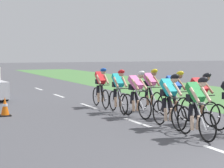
# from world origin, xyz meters

# --- Properties ---
(grass_verge) EXTENTS (7.00, 60.00, 0.01)m
(grass_verge) POSITION_xyz_m (6.98, 14.00, 0.00)
(grass_verge) COLOR #4C7F42
(grass_verge) RESTS_ON ground
(lane_markings_centre) EXTENTS (0.14, 21.60, 0.01)m
(lane_markings_centre) POSITION_xyz_m (0.00, 8.06, 0.00)
(lane_markings_centre) COLOR white
(lane_markings_centre) RESTS_ON ground
(cyclist_lead) EXTENTS (0.44, 1.72, 1.56)m
(cyclist_lead) POSITION_xyz_m (0.30, 3.59, 0.79)
(cyclist_lead) COLOR black
(cyclist_lead) RESTS_ON ground
(cyclist_third) EXTENTS (0.42, 1.72, 1.56)m
(cyclist_third) POSITION_xyz_m (0.42, 4.96, 0.79)
(cyclist_third) COLOR black
(cyclist_third) RESTS_ON ground
(cyclist_fourth) EXTENTS (0.43, 1.72, 1.56)m
(cyclist_fourth) POSITION_xyz_m (1.59, 5.09, 0.79)
(cyclist_fourth) COLOR black
(cyclist_fourth) RESTS_ON ground
(cyclist_fifth) EXTENTS (0.45, 1.72, 1.56)m
(cyclist_fifth) POSITION_xyz_m (0.44, 6.92, 0.79)
(cyclist_fifth) COLOR black
(cyclist_fifth) RESTS_ON ground
(cyclist_sixth) EXTENTS (0.45, 1.72, 1.56)m
(cyclist_sixth) POSITION_xyz_m (1.48, 6.28, 0.79)
(cyclist_sixth) COLOR black
(cyclist_sixth) RESTS_ON ground
(cyclist_seventh) EXTENTS (0.43, 1.72, 1.56)m
(cyclist_seventh) POSITION_xyz_m (0.34, 8.06, 0.79)
(cyclist_seventh) COLOR black
(cyclist_seventh) RESTS_ON ground
(cyclist_eighth) EXTENTS (0.42, 1.72, 1.56)m
(cyclist_eighth) POSITION_xyz_m (1.60, 8.00, 0.79)
(cyclist_eighth) COLOR black
(cyclist_eighth) RESTS_ON ground
(cyclist_ninth) EXTENTS (0.42, 1.72, 1.56)m
(cyclist_ninth) POSITION_xyz_m (0.34, 9.60, 0.79)
(cyclist_ninth) COLOR black
(cyclist_ninth) RESTS_ON ground
(traffic_cone_near) EXTENTS (0.36, 0.36, 0.64)m
(traffic_cone_near) POSITION_xyz_m (-3.41, 8.96, 0.31)
(traffic_cone_near) COLOR black
(traffic_cone_near) RESTS_ON ground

